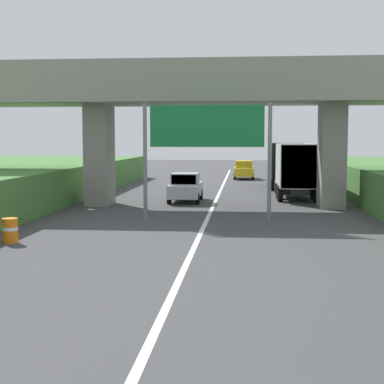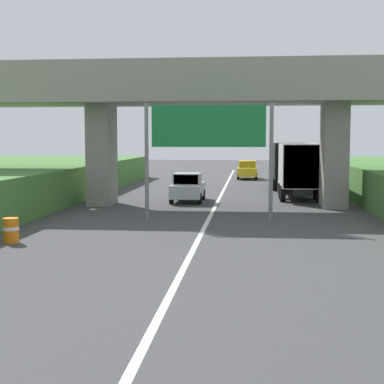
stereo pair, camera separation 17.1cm
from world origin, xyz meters
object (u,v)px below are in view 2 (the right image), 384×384
at_px(car_silver, 188,187).
at_px(car_yellow, 247,170).
at_px(truck_green, 298,168).
at_px(truck_black, 288,163).
at_px(overhead_highway_sign, 208,134).
at_px(construction_barrel_2, 11,230).

height_order(car_silver, car_yellow, same).
distance_m(truck_green, car_silver, 7.38).
bearing_deg(truck_black, overhead_highway_sign, -104.91).
xyz_separation_m(truck_black, car_silver, (-6.58, -10.22, -1.08)).
xyz_separation_m(overhead_highway_sign, construction_barrel_2, (-6.68, -6.42, -3.51)).
xyz_separation_m(overhead_highway_sign, truck_green, (4.94, 10.67, -2.04)).
height_order(overhead_highway_sign, car_yellow, overhead_highway_sign).
xyz_separation_m(truck_black, construction_barrel_2, (-11.49, -24.46, -1.47)).
bearing_deg(overhead_highway_sign, car_silver, 102.81).
relative_size(overhead_highway_sign, construction_barrel_2, 6.53).
xyz_separation_m(truck_green, car_silver, (-6.72, -2.85, -1.08)).
height_order(truck_green, car_silver, truck_green).
distance_m(overhead_highway_sign, truck_black, 18.78).
bearing_deg(car_yellow, truck_green, -79.30).
distance_m(car_silver, construction_barrel_2, 15.07).
bearing_deg(truck_green, construction_barrel_2, -124.21).
xyz_separation_m(car_yellow, construction_barrel_2, (-8.37, -34.33, -0.40)).
bearing_deg(construction_barrel_2, car_yellow, 76.30).
xyz_separation_m(overhead_highway_sign, car_silver, (-1.78, 7.82, -3.12)).
height_order(car_yellow, construction_barrel_2, car_yellow).
xyz_separation_m(truck_green, truck_black, (-0.14, 7.36, 0.00)).
height_order(overhead_highway_sign, car_silver, overhead_highway_sign).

